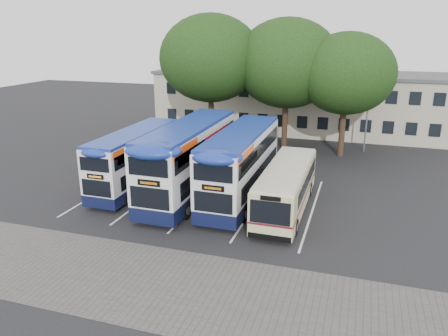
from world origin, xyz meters
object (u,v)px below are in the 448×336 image
at_px(tree_right, 347,74).
at_px(bus_dd_right, 241,162).
at_px(tree_mid, 287,63).
at_px(lamp_post, 369,94).
at_px(bus_dd_left, 136,157).
at_px(bus_dd_mid, 190,157).
at_px(tree_left, 211,58).
at_px(bus_single, 287,185).

relative_size(tree_right, bus_dd_right, 0.97).
bearing_deg(tree_mid, lamp_post, 9.02).
height_order(bus_dd_left, bus_dd_mid, bus_dd_mid).
height_order(tree_left, bus_dd_mid, tree_left).
relative_size(tree_left, tree_mid, 1.03).
distance_m(tree_mid, bus_dd_right, 14.14).
bearing_deg(bus_dd_left, bus_single, -4.86).
bearing_deg(tree_left, bus_single, -54.34).
height_order(tree_left, bus_dd_right, tree_left).
bearing_deg(bus_dd_right, lamp_post, 62.48).
bearing_deg(bus_dd_left, lamp_post, 44.19).
height_order(tree_right, bus_dd_mid, tree_right).
xyz_separation_m(bus_dd_left, bus_dd_right, (7.38, 0.13, 0.27)).
bearing_deg(bus_dd_mid, lamp_post, 53.67).
bearing_deg(tree_left, lamp_post, 9.62).
relative_size(tree_right, bus_dd_mid, 0.91).
relative_size(lamp_post, bus_dd_mid, 0.80).
bearing_deg(bus_single, bus_dd_right, 161.90).
xyz_separation_m(tree_left, bus_dd_mid, (2.87, -12.33, -5.38)).
xyz_separation_m(tree_right, bus_dd_mid, (-8.84, -12.62, -4.37)).
bearing_deg(bus_single, lamp_post, 74.23).
distance_m(bus_dd_left, bus_dd_mid, 4.08).
distance_m(tree_mid, bus_dd_mid, 14.90).
bearing_deg(tree_left, bus_dd_left, -95.58).
relative_size(tree_mid, bus_dd_right, 1.07).
bearing_deg(bus_dd_mid, bus_single, -5.80).
distance_m(tree_left, bus_dd_right, 14.56).
xyz_separation_m(bus_dd_left, bus_dd_mid, (4.05, -0.24, 0.42)).
bearing_deg(tree_right, bus_dd_right, -114.21).
xyz_separation_m(lamp_post, bus_dd_left, (-14.81, -14.40, -2.90)).
relative_size(tree_left, bus_dd_left, 1.24).
distance_m(lamp_post, bus_single, 16.27).
relative_size(bus_dd_right, bus_single, 1.14).
bearing_deg(bus_dd_right, bus_dd_mid, -173.76).
relative_size(lamp_post, bus_dd_right, 0.85).
height_order(tree_right, bus_dd_right, tree_right).
xyz_separation_m(bus_dd_mid, bus_dd_right, (3.33, 0.36, -0.15)).
relative_size(bus_dd_mid, bus_dd_right, 1.06).
bearing_deg(bus_dd_left, tree_left, 84.42).
relative_size(lamp_post, tree_mid, 0.79).
height_order(tree_right, bus_dd_left, tree_right).
height_order(tree_mid, bus_single, tree_mid).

